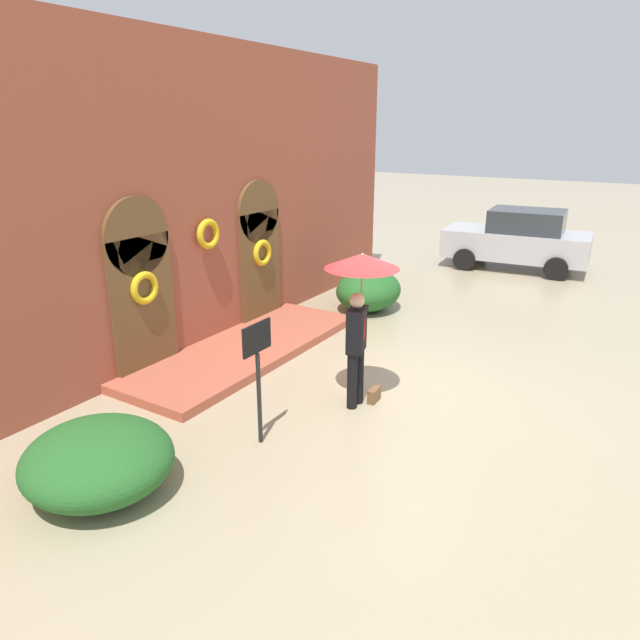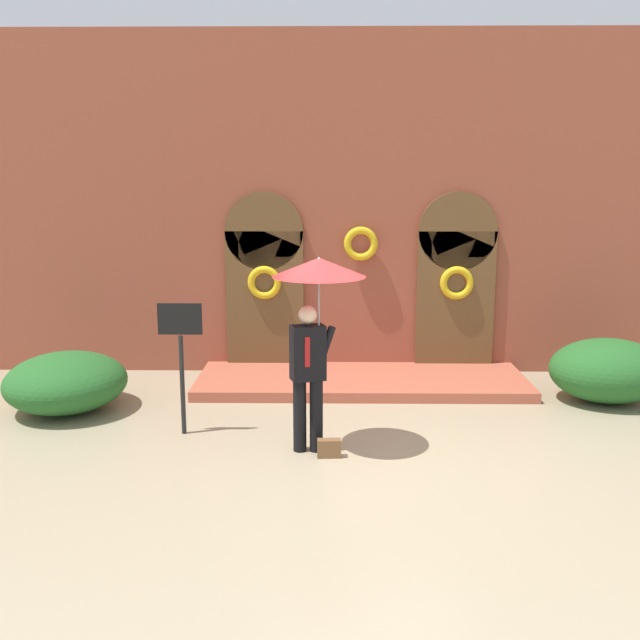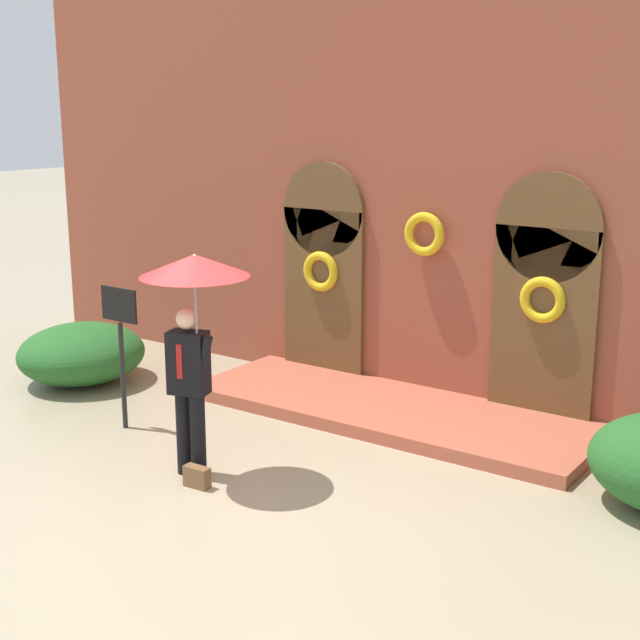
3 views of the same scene
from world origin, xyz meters
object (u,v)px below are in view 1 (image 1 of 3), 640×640
person_with_umbrella (361,284)px  handbag (374,395)px  sign_post (258,363)px  parked_car (518,239)px  shrub_right (369,290)px  shrub_left (98,460)px

person_with_umbrella → handbag: person_with_umbrella is taller
sign_post → parked_car: size_ratio=0.41×
shrub_right → person_with_umbrella: bearing=-154.7°
handbag → person_with_umbrella: bearing=125.2°
person_with_umbrella → sign_post: person_with_umbrella is taller
shrub_right → parked_car: size_ratio=0.40×
handbag → parked_car: parked_car is taller
shrub_left → shrub_right: bearing=3.7°
handbag → parked_car: (10.07, 0.32, 0.77)m
shrub_left → shrub_right: size_ratio=1.04×
person_with_umbrella → handbag: 1.82m
shrub_right → parked_car: 6.25m
sign_post → parked_car: 11.97m
shrub_left → parked_car: size_ratio=0.42×
person_with_umbrella → parked_car: bearing=0.7°
person_with_umbrella → shrub_left: bearing=157.2°
person_with_umbrella → shrub_right: bearing=25.3°
sign_post → shrub_right: size_ratio=1.00×
person_with_umbrella → sign_post: (-1.73, 0.58, -0.75)m
shrub_left → shrub_right: 7.90m
shrub_right → parked_car: parked_car is taller
person_with_umbrella → parked_car: person_with_umbrella is taller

